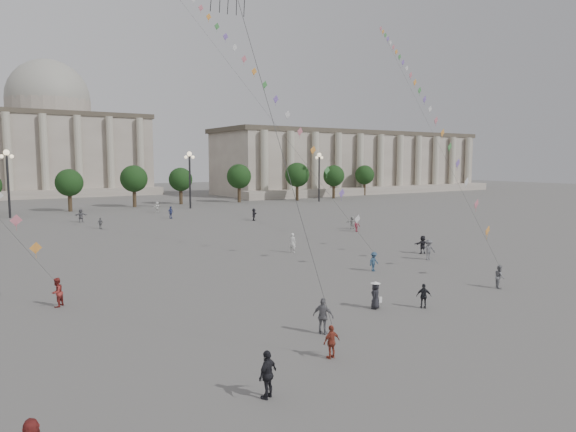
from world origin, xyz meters
TOP-DOWN VIEW (x-y plane):
  - ground at (0.00, 0.00)m, footprint 360.00×360.00m
  - hall_east at (75.00, 93.89)m, footprint 84.00×26.22m
  - hall_central at (0.00, 129.22)m, footprint 48.30×34.30m
  - tree_row at (0.00, 78.00)m, footprint 137.12×5.12m
  - lamp_post_mid_west at (-15.00, 70.00)m, footprint 2.00×0.90m
  - lamp_post_mid_east at (15.00, 70.00)m, footprint 2.00×0.90m
  - lamp_post_far_east at (45.00, 70.00)m, footprint 2.00×0.90m
  - person_crowd_0 at (5.93, 55.71)m, footprint 1.20×0.88m
  - person_crowd_3 at (15.72, 13.30)m, footprint 1.71×0.89m
  - person_crowd_4 at (7.14, 65.69)m, footprint 1.76×1.57m
  - person_crowd_6 at (13.81, 10.80)m, footprint 1.37×1.05m
  - person_crowd_7 at (21.60, 30.84)m, footprint 1.67×0.83m
  - person_crowd_8 at (20.51, 28.55)m, footprint 1.34×1.03m
  - person_crowd_9 at (15.56, 46.44)m, footprint 1.57×1.59m
  - person_crowd_12 at (-6.79, 58.14)m, footprint 1.89×0.99m
  - person_crowd_13 at (5.45, 20.55)m, footprint 0.73×0.84m
  - person_crowd_16 at (-6.15, 48.96)m, footprint 0.94×0.71m
  - tourist_0 at (-7.86, -2.88)m, footprint 0.92×0.42m
  - tourist_1 at (1.72, 0.38)m, footprint 0.91×0.86m
  - tourist_3 at (-6.23, -0.07)m, footprint 0.99×1.19m
  - tourist_4 at (-12.30, -4.70)m, footprint 1.18×0.90m
  - kite_flyer_0 at (-16.96, 12.79)m, footprint 1.10×1.11m
  - kite_flyer_1 at (6.36, 9.91)m, footprint 1.10×0.75m
  - kite_flyer_2 at (9.99, 0.94)m, footprint 0.99×1.00m
  - hat_person at (-0.81, 1.91)m, footprint 0.95×0.87m
  - kite_train_mid at (4.43, 38.08)m, footprint 4.36×52.83m
  - kite_train_east at (27.19, 26.06)m, footprint 32.29×46.30m

SIDE VIEW (x-z plane):
  - ground at x=0.00m, z-range 0.00..0.00m
  - person_crowd_16 at x=-6.15m, z-range 0.00..1.48m
  - tourist_1 at x=1.72m, z-range 0.00..1.51m
  - tourist_0 at x=-7.86m, z-range 0.00..1.54m
  - kite_flyer_1 at x=6.36m, z-range 0.00..1.58m
  - kite_flyer_2 at x=9.99m, z-range 0.00..1.63m
  - person_crowd_7 at x=21.60m, z-range 0.00..1.73m
  - hat_person at x=-0.81m, z-range 0.02..1.71m
  - person_crowd_3 at x=15.72m, z-range 0.00..1.76m
  - kite_flyer_0 at x=-16.96m, z-range 0.00..1.81m
  - person_crowd_8 at x=20.51m, z-range 0.00..1.82m
  - person_crowd_9 at x=15.56m, z-range 0.00..1.82m
  - tourist_4 at x=-12.30m, z-range 0.00..1.86m
  - person_crowd_6 at x=13.81m, z-range 0.00..1.88m
  - person_crowd_0 at x=5.93m, z-range 0.00..1.90m
  - tourist_3 at x=-6.23m, z-range 0.00..1.90m
  - person_crowd_4 at x=7.14m, z-range 0.00..1.93m
  - person_crowd_13 at x=5.45m, z-range 0.00..1.94m
  - person_crowd_12 at x=-6.79m, z-range 0.00..1.95m
  - tree_row at x=0.00m, z-range 1.39..9.39m
  - lamp_post_mid_west at x=-15.00m, z-range 2.03..12.68m
  - lamp_post_mid_east at x=15.00m, z-range 2.03..12.68m
  - lamp_post_far_east at x=45.00m, z-range 2.03..12.68m
  - hall_east at x=75.00m, z-range -0.17..17.03m
  - hall_central at x=0.00m, z-range -3.52..31.98m
  - kite_train_east at x=27.19m, z-range -14.39..51.67m
  - kite_train_mid at x=4.43m, z-range -9.22..60.92m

